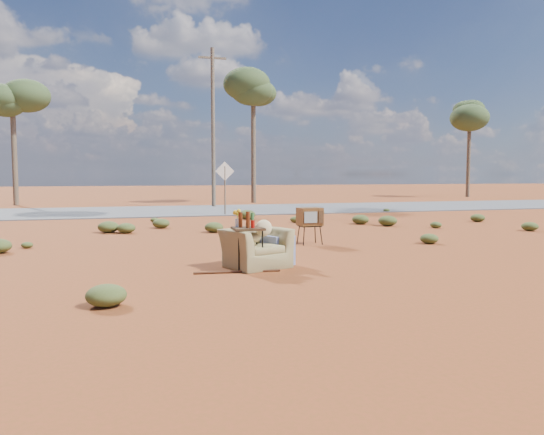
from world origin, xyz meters
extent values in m
plane|color=maroon|center=(0.00, 0.00, 0.00)|extent=(140.00, 140.00, 0.00)
cube|color=#565659|center=(0.00, 15.00, 0.02)|extent=(140.00, 7.00, 0.04)
imported|color=olive|center=(-0.36, -0.19, 0.47)|extent=(1.25, 1.02, 0.94)
ellipsoid|color=#D6BC82|center=(-0.42, -0.16, 0.54)|extent=(0.34, 0.34, 0.20)
ellipsoid|color=#D6BC82|center=(-0.25, -0.34, 0.72)|extent=(0.30, 0.15, 0.30)
cube|color=navy|center=(0.07, 0.07, 0.27)|extent=(0.66, 0.81, 0.55)
cube|color=black|center=(1.68, 2.51, 0.44)|extent=(0.51, 0.40, 0.03)
cylinder|color=black|center=(1.46, 2.32, 0.22)|extent=(0.02, 0.02, 0.44)
cylinder|color=black|center=(1.91, 2.35, 0.22)|extent=(0.02, 0.02, 0.44)
cylinder|color=black|center=(1.44, 2.67, 0.22)|extent=(0.02, 0.02, 0.44)
cylinder|color=black|center=(1.89, 2.70, 0.22)|extent=(0.02, 0.02, 0.44)
cube|color=brown|center=(1.68, 2.51, 0.67)|extent=(0.57, 0.46, 0.42)
cube|color=gray|center=(1.62, 2.28, 0.67)|extent=(0.33, 0.04, 0.26)
cube|color=#472D19|center=(1.88, 2.30, 0.67)|extent=(0.12, 0.03, 0.30)
cube|color=#3D2716|center=(-0.55, -0.39, 0.73)|extent=(0.53, 0.53, 0.04)
cylinder|color=black|center=(-0.76, -0.60, 0.36)|extent=(0.02, 0.02, 0.73)
cylinder|color=black|center=(-0.34, -0.60, 0.36)|extent=(0.02, 0.02, 0.73)
cylinder|color=black|center=(-0.75, -0.18, 0.36)|extent=(0.02, 0.02, 0.73)
cylinder|color=black|center=(-0.34, -0.19, 0.36)|extent=(0.02, 0.02, 0.73)
cylinder|color=#4A1D0C|center=(-0.67, -0.34, 0.88)|extent=(0.07, 0.07, 0.27)
cylinder|color=#4A1D0C|center=(-0.57, -0.48, 0.89)|extent=(0.07, 0.07, 0.29)
cylinder|color=#2A6331|center=(-0.44, -0.29, 0.87)|extent=(0.06, 0.06, 0.25)
cylinder|color=#B2140E|center=(-0.49, -0.50, 0.82)|extent=(0.07, 0.07, 0.14)
cylinder|color=silver|center=(-0.70, -0.23, 0.82)|extent=(0.08, 0.08, 0.15)
ellipsoid|color=gold|center=(-0.70, -0.23, 0.98)|extent=(0.17, 0.17, 0.12)
cylinder|color=#4E2614|center=(-0.80, -0.64, 0.02)|extent=(1.48, 0.18, 0.04)
cylinder|color=brown|center=(1.50, 12.00, 1.00)|extent=(0.06, 0.06, 2.00)
cube|color=silver|center=(1.50, 12.00, 1.80)|extent=(0.78, 0.04, 0.78)
cylinder|color=brown|center=(-8.00, 22.00, 3.00)|extent=(0.28, 0.28, 6.00)
ellipsoid|color=#3B4F29|center=(-8.00, 22.00, 5.50)|extent=(3.20, 3.20, 2.20)
cylinder|color=brown|center=(5.00, 21.00, 3.50)|extent=(0.28, 0.28, 7.00)
ellipsoid|color=#3B4F29|center=(5.00, 21.00, 6.50)|extent=(3.20, 3.20, 2.20)
cylinder|color=brown|center=(22.00, 24.00, 3.25)|extent=(0.28, 0.28, 6.50)
ellipsoid|color=#3B4F29|center=(22.00, 24.00, 6.00)|extent=(3.20, 3.20, 2.20)
cylinder|color=brown|center=(2.00, 17.50, 4.00)|extent=(0.20, 0.20, 8.00)
cube|color=brown|center=(2.00, 17.50, 7.50)|extent=(1.40, 0.10, 0.10)
ellipsoid|color=#425123|center=(4.50, 1.80, 0.12)|extent=(0.44, 0.44, 0.24)
ellipsoid|color=#425123|center=(-3.00, 6.50, 0.17)|extent=(0.60, 0.60, 0.33)
ellipsoid|color=#425123|center=(6.80, 5.00, 0.10)|extent=(0.36, 0.36, 0.20)
ellipsoid|color=#425123|center=(3.20, 8.00, 0.11)|extent=(0.40, 0.40, 0.22)
ellipsoid|color=#425123|center=(-1.50, 9.50, 0.08)|extent=(0.30, 0.30, 0.17)
ellipsoid|color=#425123|center=(9.00, 3.50, 0.13)|extent=(0.48, 0.48, 0.26)
camera|label=1|loc=(-2.73, -9.35, 1.68)|focal=35.00mm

